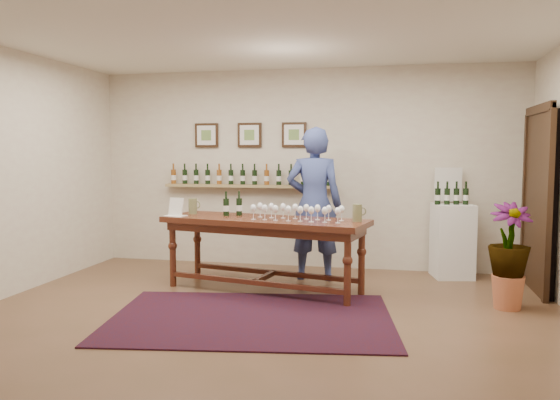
% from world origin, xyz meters
% --- Properties ---
extents(ground, '(6.00, 6.00, 0.00)m').
position_xyz_m(ground, '(0.00, 0.00, 0.00)').
color(ground, brown).
rests_on(ground, ground).
extents(room_shell, '(6.00, 6.00, 6.00)m').
position_xyz_m(room_shell, '(2.11, 1.86, 1.12)').
color(room_shell, beige).
rests_on(room_shell, ground).
extents(rug, '(2.98, 2.21, 0.01)m').
position_xyz_m(rug, '(-0.10, -0.08, 0.01)').
color(rug, '#400D0B').
rests_on(rug, ground).
extents(tasting_table, '(2.54, 1.26, 0.86)m').
position_xyz_m(tasting_table, '(-0.24, 1.04, 0.73)').
color(tasting_table, '#442011').
rests_on(tasting_table, ground).
extents(table_glasses, '(1.34, 0.48, 0.18)m').
position_xyz_m(table_glasses, '(0.17, 0.94, 0.95)').
color(table_glasses, white).
rests_on(table_glasses, tasting_table).
extents(table_bottles, '(0.33, 0.21, 0.34)m').
position_xyz_m(table_bottles, '(-0.68, 1.22, 1.03)').
color(table_bottles, black).
rests_on(table_bottles, tasting_table).
extents(pitcher_left, '(0.16, 0.16, 0.20)m').
position_xyz_m(pitcher_left, '(-1.22, 1.28, 0.96)').
color(pitcher_left, '#64663F').
rests_on(pitcher_left, tasting_table).
extents(pitcher_right, '(0.15, 0.15, 0.20)m').
position_xyz_m(pitcher_right, '(0.85, 0.94, 0.96)').
color(pitcher_right, '#64663F').
rests_on(pitcher_right, tasting_table).
extents(menu_card, '(0.28, 0.24, 0.22)m').
position_xyz_m(menu_card, '(-1.35, 1.05, 0.97)').
color(menu_card, silver).
rests_on(menu_card, tasting_table).
extents(display_pedestal, '(0.56, 0.56, 0.96)m').
position_xyz_m(display_pedestal, '(2.00, 2.21, 0.48)').
color(display_pedestal, white).
rests_on(display_pedestal, ground).
extents(pedestal_bottles, '(0.33, 0.14, 0.32)m').
position_xyz_m(pedestal_bottles, '(1.98, 2.17, 1.12)').
color(pedestal_bottles, black).
rests_on(pedestal_bottles, display_pedestal).
extents(info_sign, '(0.36, 0.09, 0.50)m').
position_xyz_m(info_sign, '(1.95, 2.37, 1.21)').
color(info_sign, silver).
rests_on(info_sign, display_pedestal).
extents(potted_plant, '(0.59, 0.59, 0.96)m').
position_xyz_m(potted_plant, '(2.43, 0.81, 0.56)').
color(potted_plant, '#B45F3C').
rests_on(potted_plant, ground).
extents(person, '(0.73, 0.50, 1.95)m').
position_xyz_m(person, '(0.25, 1.72, 0.97)').
color(person, navy).
rests_on(person, ground).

